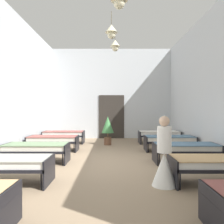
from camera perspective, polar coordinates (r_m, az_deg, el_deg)
The scene contains 12 objects.
ground_plane at distance 6.83m, azimuth 0.00°, elevation -13.35°, with size 7.21×11.95×0.10m, color #8C755B.
room_shell at distance 8.06m, azimuth 0.05°, elevation 7.07°, with size 7.01×11.55×4.99m.
bed_left_row_1 at distance 5.38m, azimuth -25.44°, elevation -11.93°, with size 1.90×0.84×0.57m.
bed_right_row_1 at distance 5.36m, azimuth 25.39°, elevation -11.98°, with size 1.90×0.84×0.57m.
bed_left_row_2 at distance 7.11m, azimuth -18.71°, elevation -8.82°, with size 1.90×0.84×0.57m.
bed_right_row_2 at distance 7.09m, azimuth 18.77°, elevation -8.84°, with size 1.90×0.84×0.57m.
bed_left_row_3 at distance 8.91m, azimuth -14.71°, elevation -6.88°, with size 1.90×0.84×0.57m.
bed_right_row_3 at distance 8.89m, azimuth 14.84°, elevation -6.89°, with size 1.90×0.84×0.57m.
bed_left_row_4 at distance 10.74m, azimuth -12.08°, elevation -5.58°, with size 1.90×0.84×0.57m.
bed_right_row_4 at distance 10.73m, azimuth 12.27°, elevation -5.59°, with size 1.90×0.84×0.57m.
nurse_near_aisle at distance 4.86m, azimuth 13.57°, elevation -12.14°, with size 0.52×0.52×1.49m.
potted_plant at distance 10.00m, azimuth -0.89°, elevation -3.88°, with size 0.55×0.55×1.29m.
Camera 1 is at (0.03, -6.63, 1.61)m, focal length 35.37 mm.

